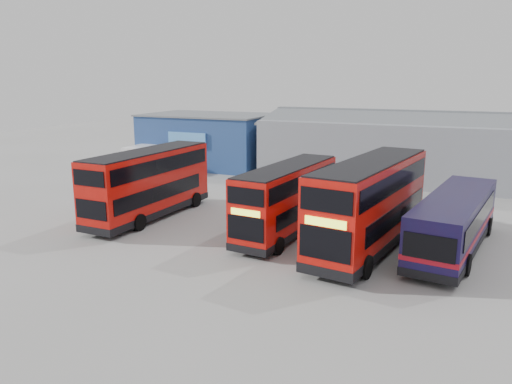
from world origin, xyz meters
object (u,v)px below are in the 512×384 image
double_decker_left (149,185)px  double_decker_centre (287,201)px  maintenance_shed (443,149)px  panel_van (148,156)px  single_decker_blue (454,224)px  double_decker_right (370,206)px  office_block (208,140)px

double_decker_left → double_decker_centre: size_ratio=1.08×
maintenance_shed → panel_van: (-26.06, -6.54, -1.27)m
single_decker_blue → double_decker_left: bearing=11.1°
panel_van → double_decker_right: bearing=-32.5°
office_block → single_decker_blue: size_ratio=1.11×
double_decker_right → panel_van: double_decker_right is taller
double_decker_centre → panel_van: 23.58m
maintenance_shed → single_decker_blue: (1.75, -19.66, -1.14)m
double_decker_centre → panel_van: size_ratio=1.72×
maintenance_shed → double_decker_centre: size_ratio=3.22×
maintenance_shed → double_decker_right: size_ratio=2.72×
office_block → panel_van: bearing=-131.9°
maintenance_shed → single_decker_blue: bearing=-84.9°
double_decker_left → double_decker_right: size_ratio=0.91×
double_decker_left → double_decker_right: bearing=-180.0°
maintenance_shed → single_decker_blue: 19.77m
office_block → maintenance_shed: (22.00, 2.01, 0.02)m
maintenance_shed → double_decker_right: 21.17m
double_decker_centre → single_decker_blue: double_decker_centre is taller
double_decker_left → panel_van: 17.20m
double_decker_centre → double_decker_right: size_ratio=0.85×
office_block → double_decker_centre: office_block is taller
office_block → double_decker_left: 19.44m
maintenance_shed → panel_van: size_ratio=5.52×
double_decker_left → double_decker_right: 13.84m
office_block → double_decker_left: size_ratio=1.20×
maintenance_shed → double_decker_right: (-2.25, -21.05, -0.30)m
double_decker_centre → single_decker_blue: (8.71, 0.69, -0.50)m
single_decker_blue → double_decker_centre: bearing=12.8°
maintenance_shed → double_decker_right: maintenance_shed is taller
office_block → maintenance_shed: bearing=5.2°
double_decker_left → single_decker_blue: bearing=-175.0°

